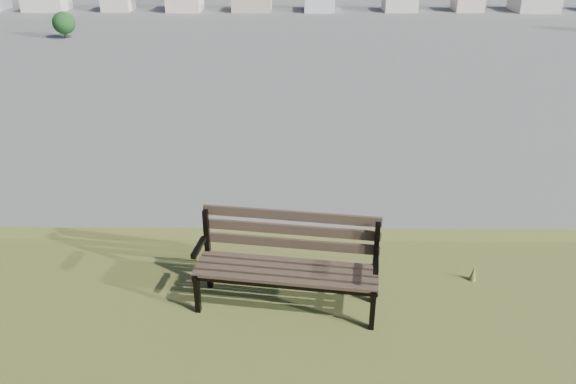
{
  "coord_description": "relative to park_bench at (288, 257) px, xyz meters",
  "views": [
    {
      "loc": [
        0.47,
        -1.79,
        28.47
      ],
      "look_at": [
        0.42,
        4.72,
        25.3
      ],
      "focal_mm": 35.0,
      "sensor_mm": 36.0,
      "label": 1
    }
  ],
  "objects": [
    {
      "name": "park_bench",
      "position": [
        0.0,
        0.0,
        0.0
      ],
      "size": [
        1.82,
        0.81,
        0.92
      ],
      "rotation": [
        0.0,
        0.0,
        -0.14
      ],
      "color": "#453428",
      "rests_on": "hilltop_mesa"
    }
  ]
}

